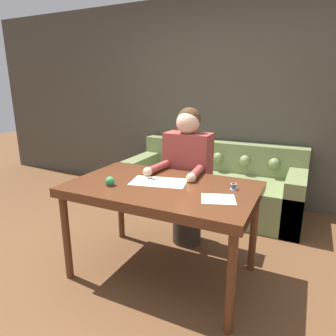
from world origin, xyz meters
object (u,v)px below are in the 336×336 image
Objects in this scene: couch at (213,186)px; pin_cushion at (110,182)px; dining_table at (162,194)px; scissors at (153,179)px; thread_spool at (234,187)px; person at (187,176)px.

couch is 29.51× the size of pin_cushion.
dining_table is 1.56m from couch.
pin_cushion is (-0.30, -1.69, 0.52)m from couch.
couch is at bearing 86.86° from scissors.
dining_table is 0.68× the size of couch.
thread_spool is at bearing -67.59° from couch.
person is 0.51m from scissors.
person is at bearing -88.46° from couch.
person is (-0.02, 0.57, -0.02)m from dining_table.
dining_table is 0.41m from pin_cushion.
dining_table is 31.82× the size of thread_spool.
thread_spool is 0.63× the size of pin_cushion.
dining_table is 6.64× the size of scissors.
scissors is 0.35m from pin_cushion.
person reaches higher than pin_cushion.
person is 6.14× the size of scissors.
couch reaches higher than dining_table.
scissors is 0.65m from thread_spool.
scissors is at bearing 50.56° from pin_cushion.
dining_table is at bearing 28.70° from pin_cushion.
couch is 1.51m from scissors.
person reaches higher than couch.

